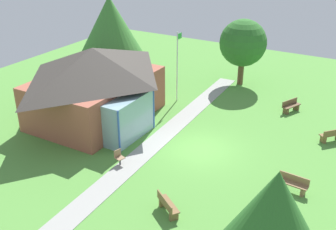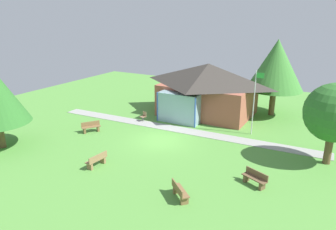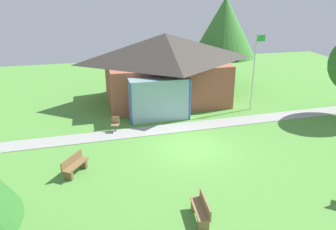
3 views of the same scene
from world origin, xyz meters
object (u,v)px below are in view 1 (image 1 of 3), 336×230
Objects in this scene: bench_mid_left at (167,206)px; bench_front_right at (332,135)px; pavilion at (96,83)px; bench_front_center at (293,184)px; bench_lawn_far_right at (291,106)px; patio_chair_west at (119,158)px; tree_east_hedge at (243,43)px; tree_behind_pavilion_right at (110,27)px; flagpole at (177,64)px.

bench_mid_left is 1.05× the size of bench_front_right.
pavilion is 6.47× the size of bench_front_right.
pavilion is 5.96× the size of bench_front_center.
bench_front_right is (-3.05, -3.28, 0.00)m from bench_lawn_far_right.
bench_mid_left is at bearing 79.70° from patio_chair_west.
tree_east_hedge is (3.33, 5.00, 2.99)m from bench_lawn_far_right.
tree_east_hedge is at bearing -99.35° from bench_lawn_far_right.
bench_lawn_far_right is at bearing -69.51° from bench_front_center.
bench_mid_left is 17.65m from tree_east_hedge.
tree_behind_pavilion_right is at bearing 121.48° from tree_east_hedge.
pavilion is at bearing -30.94° from bench_lawn_far_right.
flagpole is 9.73m from patio_chair_west.
flagpole is 3.45× the size of bench_mid_left.
bench_front_center is at bearing 80.34° from bench_mid_left.
bench_mid_left is at bearing -152.97° from flagpole.
pavilion is at bearing 179.87° from bench_mid_left.
bench_lawn_far_right is 6.70m from tree_east_hedge.
tree_behind_pavilion_right is (5.50, 2.89, 2.21)m from pavilion.
patio_chair_west reaches higher than bench_mid_left.
bench_front_right is (4.47, -14.11, -2.12)m from pavilion.
flagpole is 12.71m from bench_front_center.
tree_behind_pavilion_right is (9.53, 7.54, 4.31)m from patio_chair_west.
tree_behind_pavilion_right is at bearing 87.70° from flagpole.
tree_east_hedge reaches higher than bench_lawn_far_right.
patio_chair_west is (-8.50, 9.46, 0.01)m from bench_front_right.
bench_front_center is 18.35m from tree_behind_pavilion_right.
tree_behind_pavilion_right is at bearing -124.52° from patio_chair_west.
tree_behind_pavilion_right reaches higher than flagpole.
bench_lawn_far_right is at bearing 168.95° from patio_chair_west.
patio_chair_west is at bearing 175.44° from tree_east_hedge.
flagpole reaches higher than patio_chair_west.
bench_front_right is at bearing -91.49° from bench_front_center.
bench_mid_left is 0.96× the size of bench_lawn_far_right.
bench_lawn_far_right and bench_front_right have the same top height.
bench_lawn_far_right is at bearing -81.63° from tree_behind_pavilion_right.
bench_lawn_far_right is 14.53m from tree_behind_pavilion_right.
tree_east_hedge reaches higher than flagpole.
bench_lawn_far_right is at bearing -123.65° from tree_east_hedge.
patio_chair_west is (-9.29, -1.56, -2.43)m from flagpole.
flagpole is 11.31m from bench_front_right.
patio_chair_west is 0.16× the size of tree_east_hedge.
flagpole is 3.62× the size of bench_front_right.
bench_front_center is 6.26m from bench_front_right.
bench_front_center is 9.04m from patio_chair_west.
patio_chair_west reaches higher than bench_front_right.
tree_behind_pavilion_right is at bearing 128.21° from bench_front_right.
flagpole is at bearing -92.30° from tree_behind_pavilion_right.
pavilion is 1.30× the size of tree_behind_pavilion_right.
bench_mid_left is 0.28× the size of tree_east_hedge.
flagpole is 8.43m from bench_lawn_far_right.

